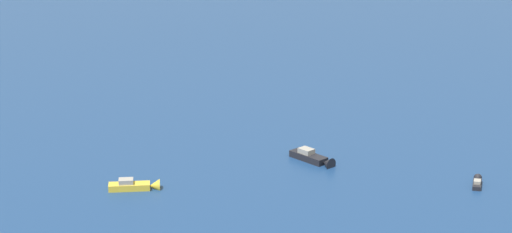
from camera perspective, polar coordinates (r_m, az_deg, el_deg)
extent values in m
cube|color=black|center=(168.33, 3.03, -2.34)|extent=(5.32, 7.26, 1.13)
cone|color=black|center=(165.60, 4.12, -2.71)|extent=(2.84, 2.65, 2.25)
cube|color=gray|center=(168.34, 2.91, -1.98)|extent=(2.75, 3.02, 0.84)
cube|color=gold|center=(156.92, -7.29, -4.01)|extent=(6.70, 3.12, 1.03)
cone|color=gold|center=(156.82, -5.85, -3.97)|extent=(1.97, 2.31, 2.06)
cube|color=gray|center=(156.61, -7.48, -3.71)|extent=(2.50, 2.01, 0.77)
cube|color=black|center=(160.87, 12.59, -3.82)|extent=(3.19, 4.26, 0.66)
cone|color=black|center=(163.24, 12.62, -3.51)|extent=(1.68, 1.58, 1.32)
cube|color=gray|center=(160.37, 12.60, -3.67)|extent=(1.64, 1.78, 0.50)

